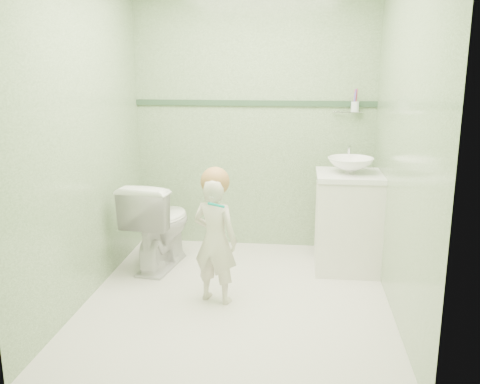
# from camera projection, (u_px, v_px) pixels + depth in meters

# --- Properties ---
(ground) EXTENTS (2.50, 2.50, 0.00)m
(ground) POSITION_uv_depth(u_px,v_px,m) (238.00, 299.00, 3.87)
(ground) COLOR silver
(ground) RESTS_ON ground
(room_shell) EXTENTS (2.50, 2.54, 2.40)m
(room_shell) POSITION_uv_depth(u_px,v_px,m) (237.00, 138.00, 3.58)
(room_shell) COLOR gray
(room_shell) RESTS_ON ground
(trim_stripe) EXTENTS (2.20, 0.02, 0.05)m
(trim_stripe) POSITION_uv_depth(u_px,v_px,m) (254.00, 103.00, 4.74)
(trim_stripe) COLOR #324F37
(trim_stripe) RESTS_ON room_shell
(vanity) EXTENTS (0.52, 0.50, 0.80)m
(vanity) POSITION_uv_depth(u_px,v_px,m) (347.00, 223.00, 4.35)
(vanity) COLOR silver
(vanity) RESTS_ON ground
(counter) EXTENTS (0.54, 0.52, 0.04)m
(counter) POSITION_uv_depth(u_px,v_px,m) (350.00, 175.00, 4.26)
(counter) COLOR white
(counter) RESTS_ON vanity
(basin) EXTENTS (0.37, 0.37, 0.13)m
(basin) POSITION_uv_depth(u_px,v_px,m) (350.00, 165.00, 4.24)
(basin) COLOR white
(basin) RESTS_ON counter
(faucet) EXTENTS (0.03, 0.13, 0.18)m
(faucet) POSITION_uv_depth(u_px,v_px,m) (349.00, 152.00, 4.40)
(faucet) COLOR silver
(faucet) RESTS_ON counter
(cup_holder) EXTENTS (0.26, 0.07, 0.21)m
(cup_holder) POSITION_uv_depth(u_px,v_px,m) (354.00, 106.00, 4.59)
(cup_holder) COLOR silver
(cup_holder) RESTS_ON room_shell
(toilet) EXTENTS (0.53, 0.80, 0.76)m
(toilet) POSITION_uv_depth(u_px,v_px,m) (159.00, 224.00, 4.42)
(toilet) COLOR white
(toilet) RESTS_ON ground
(toddler) EXTENTS (0.39, 0.32, 0.93)m
(toddler) POSITION_uv_depth(u_px,v_px,m) (215.00, 240.00, 3.74)
(toddler) COLOR beige
(toddler) RESTS_ON ground
(hair_cap) EXTENTS (0.21, 0.21, 0.21)m
(hair_cap) POSITION_uv_depth(u_px,v_px,m) (215.00, 181.00, 3.66)
(hair_cap) COLOR #A17140
(hair_cap) RESTS_ON toddler
(teal_toothbrush) EXTENTS (0.11, 0.14, 0.08)m
(teal_toothbrush) POSITION_uv_depth(u_px,v_px,m) (216.00, 204.00, 3.53)
(teal_toothbrush) COLOR #069B8F
(teal_toothbrush) RESTS_ON toddler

